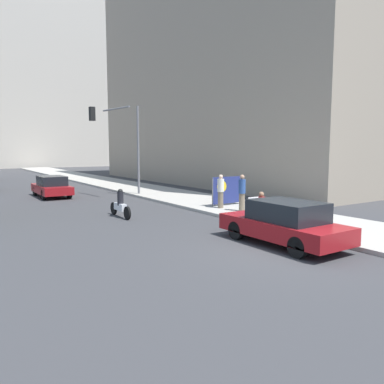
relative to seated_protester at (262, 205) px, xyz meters
The scene contains 11 objects.
ground_plane 4.17m from the seated_protester, 127.37° to the right, with size 160.00×160.00×0.00m, color #38383A.
sidewalk_curb 11.89m from the seated_protester, 81.73° to the left, with size 4.48×90.00×0.15m, color #A8A399.
building_backdrop_right 23.13m from the seated_protester, 57.24° to the left, with size 10.00×32.00×22.36m.
seated_protester is the anchor object (origin of this frame).
jogger_on_sidewalk 2.61m from the seated_protester, 67.92° to the left, with size 0.34×0.34×1.77m.
pedestrian_behind 3.81m from the seated_protester, 79.24° to the left, with size 0.34×0.34×1.71m.
protest_banner 4.64m from the seated_protester, 68.88° to the left, with size 2.16×0.06×1.54m.
traffic_light_pole 12.30m from the seated_protester, 95.83° to the left, with size 3.51×3.27×5.88m.
parked_car_curbside 3.39m from the seated_protester, 121.99° to the right, with size 1.88×4.41×1.46m.
car_on_road_nearest 15.30m from the seated_protester, 109.62° to the left, with size 1.79×4.27×1.40m.
motorcycle_on_road 6.50m from the seated_protester, 131.30° to the left, with size 0.28×2.20×1.32m.
Camera 1 is at (-8.49, -8.02, 3.10)m, focal length 35.00 mm.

